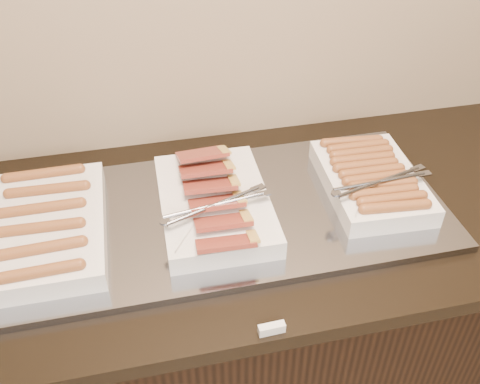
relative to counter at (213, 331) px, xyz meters
name	(u,v)px	position (x,y,z in m)	size (l,w,h in m)	color
counter	(213,331)	(0.00, 0.00, 0.00)	(2.06, 0.76, 0.90)	black
warming_tray	(201,217)	(-0.02, 0.00, 0.46)	(1.20, 0.50, 0.02)	gray
dish_left	(45,227)	(-0.38, 0.00, 0.50)	(0.27, 0.40, 0.07)	white
dish_center	(214,203)	(0.02, 0.00, 0.50)	(0.28, 0.41, 0.09)	white
dish_right	(372,179)	(0.42, 0.00, 0.50)	(0.27, 0.35, 0.08)	white
label_holder	(272,329)	(0.06, -0.36, 0.46)	(0.05, 0.02, 0.02)	white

